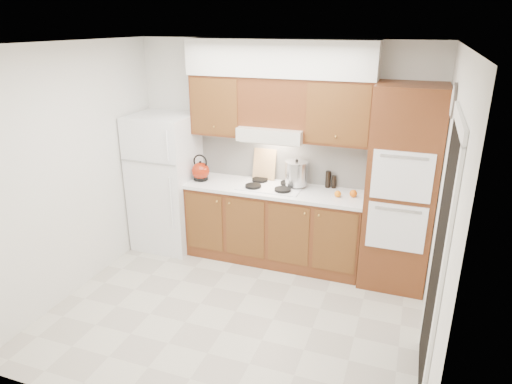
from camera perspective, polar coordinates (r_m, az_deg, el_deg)
floor at (r=4.81m, az=-2.57°, el=-14.68°), size 3.60×3.60×0.00m
ceiling at (r=3.94m, az=-3.19°, el=18.01°), size 3.60×3.60×0.00m
wall_back at (r=5.55m, az=3.10°, el=5.10°), size 3.60×0.02×2.60m
wall_left at (r=5.13m, az=-21.77°, el=2.37°), size 0.02×3.00×2.60m
wall_right at (r=3.92m, az=22.30°, el=-3.11°), size 0.02×3.00×2.60m
fridge at (r=5.91m, az=-11.18°, el=1.24°), size 0.75×0.72×1.72m
base_cabinets at (r=5.56m, az=2.28°, el=-4.18°), size 2.11×0.60×0.90m
countertop at (r=5.37m, az=2.32°, el=0.34°), size 2.13×0.62×0.04m
backsplash at (r=5.55m, az=3.29°, el=4.24°), size 2.11×0.03×0.56m
oven_cabinet at (r=5.08m, az=17.68°, el=0.32°), size 0.70×0.65×2.20m
upper_cab_left at (r=5.52m, az=-4.55°, el=10.84°), size 0.63×0.33×0.70m
upper_cab_right at (r=5.11m, az=10.48°, el=9.80°), size 0.73×0.33×0.70m
range_hood at (r=5.28m, az=2.18°, el=7.40°), size 0.75×0.45×0.15m
upper_cab_over_hood at (r=5.27m, az=2.44°, el=11.25°), size 0.75×0.33×0.55m
soffit at (r=5.18m, az=3.01°, el=16.38°), size 2.13×0.36×0.40m
cooktop at (r=5.40m, az=1.88°, el=0.73°), size 0.74×0.50×0.01m
doorway at (r=3.71m, az=21.71°, el=-8.70°), size 0.02×0.90×2.10m
wall_clock at (r=4.23m, az=23.48°, el=10.43°), size 0.02×0.30×0.30m
kettle at (r=5.62m, az=-6.94°, el=2.62°), size 0.26×0.26×0.22m
cutting_board at (r=5.58m, az=1.06°, el=3.51°), size 0.28×0.10×0.37m
stock_pot at (r=5.36m, az=5.06°, el=2.32°), size 0.27×0.27×0.27m
condiment_a at (r=5.40m, az=5.59°, el=1.67°), size 0.07×0.07×0.19m
condiment_b at (r=5.41m, az=8.99°, el=1.58°), size 0.06×0.06×0.20m
condiment_c at (r=5.41m, az=9.71°, el=1.27°), size 0.06×0.06×0.15m
orange_near at (r=5.14m, az=10.18°, el=-0.24°), size 0.09×0.09×0.07m
orange_far at (r=5.17m, az=12.07°, el=-0.19°), size 0.09×0.09×0.08m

